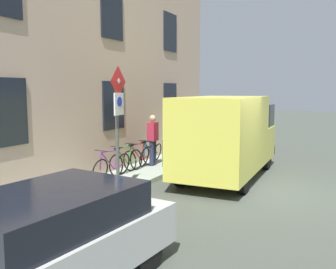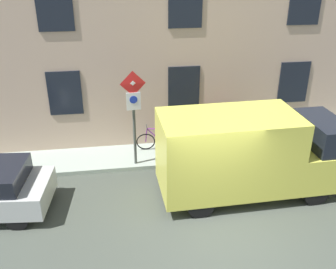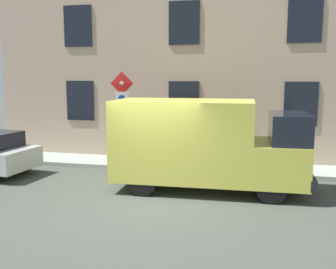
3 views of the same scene
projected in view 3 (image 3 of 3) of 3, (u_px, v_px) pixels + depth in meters
name	position (u px, v px, depth m)	size (l,w,h in m)	color
ground_plane	(147.00, 203.00, 9.96)	(80.00, 80.00, 0.00)	#42473F
sidewalk_slab	(179.00, 165.00, 13.86)	(1.64, 16.63, 0.14)	#99A699
building_facade	(186.00, 67.00, 14.49)	(0.75, 14.63, 6.93)	tan
sign_post_stacked	(122.00, 105.00, 13.36)	(0.17, 0.56, 3.04)	#474C47
delivery_van	(205.00, 143.00, 10.97)	(2.14, 5.38, 2.50)	#DCD74E
bicycle_blue	(221.00, 153.00, 13.74)	(0.46, 1.72, 0.89)	black
bicycle_red	(199.00, 152.00, 13.91)	(0.46, 1.72, 0.89)	black
bicycle_green	(177.00, 151.00, 14.08)	(0.46, 1.71, 0.89)	black
bicycle_purple	(156.00, 150.00, 14.26)	(0.46, 1.71, 0.89)	black
pedestrian	(216.00, 138.00, 13.53)	(0.29, 0.42, 1.72)	#262B47
litter_bin	(216.00, 155.00, 13.04)	(0.44, 0.44, 0.90)	#2D5133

